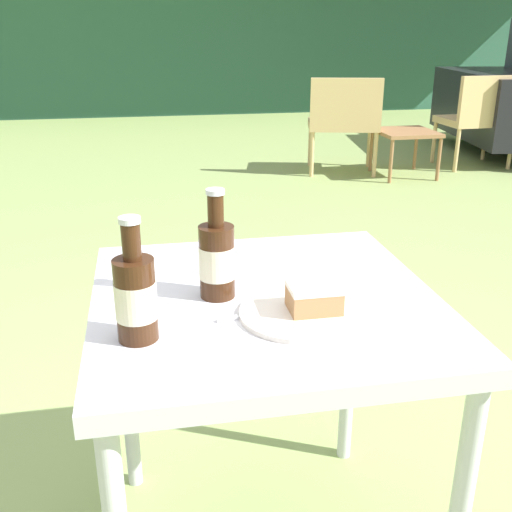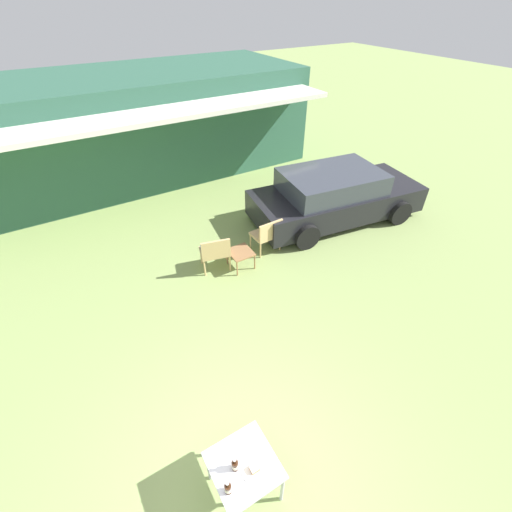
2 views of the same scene
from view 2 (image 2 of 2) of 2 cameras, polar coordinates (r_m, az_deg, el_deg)
name	(u,v)px [view 2 (image 2 of 2)]	position (r m, az deg, el deg)	size (l,w,h in m)	color
ground_plane	(245,488)	(5.04, -1.82, -34.20)	(60.00, 60.00, 0.00)	#8CA35B
cabin_building	(129,125)	(11.83, -20.46, 19.73)	(10.51, 5.26, 2.88)	#2D5B47
parked_car	(335,196)	(8.99, 12.97, 9.73)	(4.51, 2.42, 1.30)	black
wicker_chair_cushioned	(215,251)	(7.15, -6.86, 0.88)	(0.69, 0.59, 0.83)	tan
wicker_chair_plain	(267,233)	(7.62, 1.92, 3.82)	(0.61, 0.49, 0.83)	tan
garden_side_table	(241,253)	(7.25, -2.57, 0.44)	(0.48, 0.50, 0.39)	#996B42
patio_table	(244,468)	(4.45, -2.01, -31.79)	(0.71, 0.71, 0.71)	silver
cake_on_plate	(253,470)	(4.33, -0.46, -32.08)	(0.23, 0.23, 0.06)	silver
cola_bottle_near	(235,465)	(4.28, -3.52, -31.44)	(0.07, 0.07, 0.23)	#381E0F
cola_bottle_far	(228,488)	(4.22, -4.69, -34.15)	(0.07, 0.07, 0.23)	#381E0F
fork	(245,474)	(4.34, -1.83, -32.55)	(0.16, 0.04, 0.01)	silver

